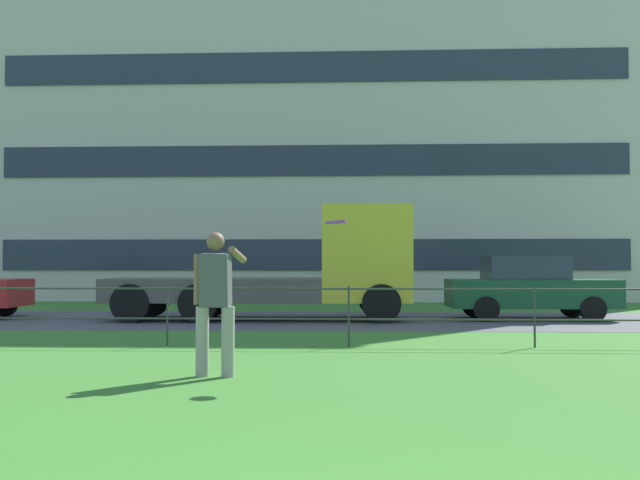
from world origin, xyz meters
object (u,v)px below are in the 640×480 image
(frisbee, at_px, (336,222))
(apartment_building_background, at_px, (321,103))
(car_dark_green_far_right, at_px, (529,288))
(person_thrower, at_px, (215,298))
(flatbed_truck_left, at_px, (305,270))

(frisbee, bearing_deg, apartment_building_background, 93.21)
(frisbee, height_order, car_dark_green_far_right, frisbee)
(car_dark_green_far_right, height_order, apartment_building_background, apartment_building_background)
(person_thrower, relative_size, flatbed_truck_left, 0.24)
(person_thrower, bearing_deg, flatbed_truck_left, 87.38)
(flatbed_truck_left, bearing_deg, car_dark_green_far_right, 3.60)
(car_dark_green_far_right, distance_m, apartment_building_background, 18.41)
(flatbed_truck_left, bearing_deg, apartment_building_background, 91.44)
(apartment_building_background, bearing_deg, flatbed_truck_left, -88.56)
(frisbee, height_order, flatbed_truck_left, flatbed_truck_left)
(person_thrower, relative_size, car_dark_green_far_right, 0.43)
(flatbed_truck_left, height_order, apartment_building_background, apartment_building_background)
(flatbed_truck_left, bearing_deg, frisbee, -83.83)
(car_dark_green_far_right, bearing_deg, frisbee, -114.43)
(person_thrower, relative_size, apartment_building_background, 0.07)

